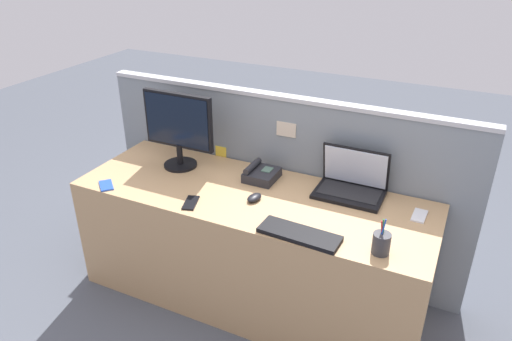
# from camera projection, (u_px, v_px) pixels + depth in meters

# --- Properties ---
(ground_plane) EXTENTS (10.00, 10.00, 0.00)m
(ground_plane) POSITION_uv_depth(u_px,v_px,m) (253.00, 293.00, 2.96)
(ground_plane) COLOR #4C515B
(desk) EXTENTS (1.99, 0.69, 0.71)m
(desk) POSITION_uv_depth(u_px,v_px,m) (252.00, 246.00, 2.80)
(desk) COLOR tan
(desk) RESTS_ON ground_plane
(cubicle_divider) EXTENTS (2.34, 0.08, 1.16)m
(cubicle_divider) POSITION_uv_depth(u_px,v_px,m) (279.00, 183.00, 3.00)
(cubicle_divider) COLOR gray
(cubicle_divider) RESTS_ON ground_plane
(desktop_monitor) EXTENTS (0.45, 0.20, 0.46)m
(desktop_monitor) POSITION_uv_depth(u_px,v_px,m) (178.00, 126.00, 2.83)
(desktop_monitor) COLOR black
(desktop_monitor) RESTS_ON desk
(laptop) EXTENTS (0.37, 0.25, 0.26)m
(laptop) POSITION_uv_depth(u_px,v_px,m) (352.00, 182.00, 2.62)
(laptop) COLOR black
(laptop) RESTS_ON desk
(desk_phone) EXTENTS (0.17, 0.19, 0.09)m
(desk_phone) POSITION_uv_depth(u_px,v_px,m) (261.00, 174.00, 2.78)
(desk_phone) COLOR #232328
(desk_phone) RESTS_ON desk
(keyboard_main) EXTENTS (0.40, 0.16, 0.02)m
(keyboard_main) POSITION_uv_depth(u_px,v_px,m) (299.00, 234.00, 2.27)
(keyboard_main) COLOR black
(keyboard_main) RESTS_ON desk
(computer_mouse_right_hand) EXTENTS (0.08, 0.11, 0.03)m
(computer_mouse_right_hand) POSITION_uv_depth(u_px,v_px,m) (254.00, 198.00, 2.57)
(computer_mouse_right_hand) COLOR black
(computer_mouse_right_hand) RESTS_ON desk
(pen_cup) EXTENTS (0.08, 0.08, 0.18)m
(pen_cup) POSITION_uv_depth(u_px,v_px,m) (381.00, 243.00, 2.13)
(pen_cup) COLOR #333338
(pen_cup) RESTS_ON desk
(cell_phone_blue_case) EXTENTS (0.14, 0.13, 0.01)m
(cell_phone_blue_case) POSITION_uv_depth(u_px,v_px,m) (106.00, 185.00, 2.71)
(cell_phone_blue_case) COLOR blue
(cell_phone_blue_case) RESTS_ON desk
(cell_phone_black_slab) EXTENTS (0.11, 0.16, 0.01)m
(cell_phone_black_slab) POSITION_uv_depth(u_px,v_px,m) (191.00, 203.00, 2.54)
(cell_phone_black_slab) COLOR black
(cell_phone_black_slab) RESTS_ON desk
(cell_phone_white_slab) EXTENTS (0.07, 0.13, 0.01)m
(cell_phone_white_slab) POSITION_uv_depth(u_px,v_px,m) (419.00, 216.00, 2.43)
(cell_phone_white_slab) COLOR silver
(cell_phone_white_slab) RESTS_ON desk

